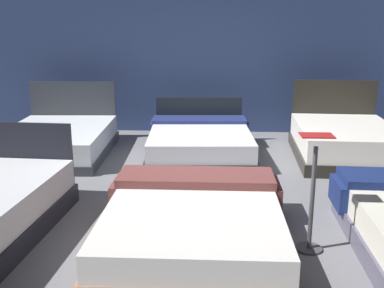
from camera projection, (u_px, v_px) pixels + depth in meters
name	position (u px, v px, depth m)	size (l,w,h in m)	color
ground_plane	(196.00, 187.00, 5.71)	(18.00, 18.00, 0.02)	slate
showroom_back_wall	(203.00, 39.00, 8.30)	(18.00, 0.06, 3.50)	navy
bed_1	(193.00, 223.00, 4.15)	(1.75, 1.98, 0.48)	#9B6847
bed_3	(58.00, 140.00, 7.11)	(1.69, 2.24, 1.03)	#2F3338
bed_4	(200.00, 142.00, 7.00)	(1.70, 2.07, 0.78)	black
bed_5	(345.00, 141.00, 6.88)	(1.58, 2.10, 1.09)	black
price_sign	(312.00, 207.00, 3.99)	(0.28, 0.24, 1.08)	#3F3F44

